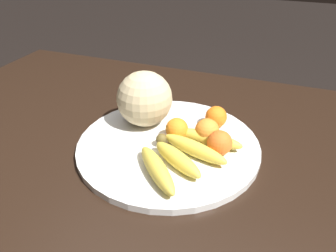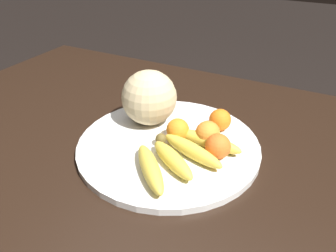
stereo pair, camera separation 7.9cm
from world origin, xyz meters
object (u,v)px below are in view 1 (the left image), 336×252
Objects in this scene: orange_front_left at (220,142)px; orange_mid_center at (177,129)px; orange_front_right at (216,117)px; melon at (145,99)px; orange_back_left at (207,131)px; banana_bunch at (184,154)px; fruit_bowl at (168,145)px; kitchen_table at (149,168)px.

orange_front_left is 1.04× the size of orange_mid_center.
orange_front_right and orange_mid_center have the same top height.
orange_back_left is at bearing -8.60° from melon.
orange_front_right reaches higher than banana_bunch.
orange_mid_center is at bearing 169.25° from orange_front_left.
orange_mid_center reaches higher than fruit_bowl.
orange_front_right is at bearing 107.59° from orange_front_left.
banana_bunch is (0.15, -0.12, -0.05)m from melon.
orange_back_left is (-0.00, -0.08, 0.00)m from orange_front_right.
banana_bunch is at bearing -42.56° from fruit_bowl.
banana_bunch reaches higher than kitchen_table.
melon reaches higher than orange_front_left.
orange_back_left is (-0.04, 0.04, 0.00)m from orange_front_left.
melon is 0.12m from orange_mid_center.
fruit_bowl is 0.10m from orange_back_left.
orange_back_left is (0.07, 0.02, 0.00)m from orange_mid_center.
fruit_bowl is at bearing -177.85° from orange_front_left.
fruit_bowl is at bearing 162.93° from banana_bunch.
orange_front_right is (0.15, 0.12, 0.13)m from kitchen_table.
orange_front_right is at bearing 86.54° from orange_back_left.
melon is 0.19m from orange_back_left.
kitchen_table is 25.40× the size of orange_front_left.
melon is at bearing 118.99° from kitchen_table.
orange_mid_center is (-0.08, -0.09, -0.00)m from orange_front_right.
melon reaches higher than fruit_bowl.
melon is 2.42× the size of orange_back_left.
orange_front_right is 0.12m from orange_mid_center.
orange_front_left is at bearing -43.02° from orange_back_left.
kitchen_table is at bearing -61.01° from melon.
banana_bunch is 0.10m from orange_back_left.
orange_back_left is (0.18, -0.03, -0.04)m from melon.
orange_back_left reaches higher than orange_front_left.
orange_back_left is at bearing 136.98° from orange_front_left.
orange_front_left is at bearing -10.75° from orange_mid_center.
orange_mid_center is 0.08m from orange_back_left.
banana_bunch is 4.38× the size of orange_front_right.
kitchen_table is at bearing -179.31° from orange_front_left.
orange_front_left is at bearing 0.69° from kitchen_table.
fruit_bowl is 7.60× the size of orange_front_left.
banana_bunch is at bearing -60.86° from orange_mid_center.
orange_front_left reaches higher than banana_bunch.
orange_mid_center is at bearing -167.17° from orange_back_left.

